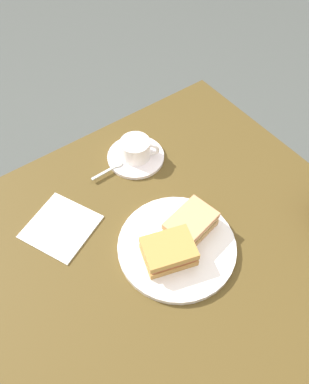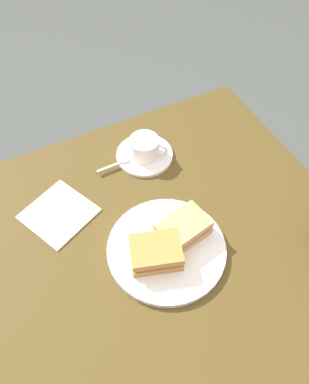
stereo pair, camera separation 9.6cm
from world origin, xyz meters
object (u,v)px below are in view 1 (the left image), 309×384
at_px(dining_table, 163,277).
at_px(napkin, 61,227).
at_px(sandwich_plate, 177,246).
at_px(coffee_cup, 136,148).
at_px(sandwich_back, 191,224).
at_px(coffee_saucer, 136,157).
at_px(spoon, 113,168).
at_px(sandwich_front, 168,250).

xyz_separation_m(dining_table, napkin, (0.14, -0.22, 0.08)).
xyz_separation_m(sandwich_plate, coffee_cup, (-0.08, -0.29, 0.03)).
bearing_deg(sandwich_back, sandwich_plate, 15.90).
relative_size(dining_table, coffee_cup, 10.79).
height_order(sandwich_back, napkin, sandwich_back).
bearing_deg(dining_table, napkin, -56.84).
bearing_deg(napkin, coffee_saucer, -163.93).
relative_size(sandwich_back, spoon, 1.30).
bearing_deg(coffee_cup, coffee_saucer, -40.40).
bearing_deg(coffee_saucer, coffee_cup, 139.60).
bearing_deg(coffee_saucer, napkin, 16.07).
xyz_separation_m(dining_table, sandwich_back, (-0.10, -0.03, 0.12)).
bearing_deg(dining_table, spoon, -100.17).
relative_size(coffee_cup, spoon, 0.95).
bearing_deg(coffee_saucer, dining_table, 66.72).
bearing_deg(sandwich_front, sandwich_back, -164.94).
relative_size(dining_table, napkin, 6.71).
bearing_deg(spoon, coffee_saucer, -178.72).
xyz_separation_m(dining_table, spoon, (-0.05, -0.30, 0.09)).
distance_m(coffee_saucer, coffee_cup, 0.03).
distance_m(sandwich_back, spoon, 0.28).
bearing_deg(dining_table, sandwich_plate, -165.94).
bearing_deg(coffee_saucer, sandwich_front, 68.70).
relative_size(dining_table, sandwich_plate, 3.66).
bearing_deg(sandwich_back, coffee_cup, -96.87).
bearing_deg(sandwich_front, coffee_saucer, -111.30).
distance_m(sandwich_plate, coffee_cup, 0.30).
distance_m(dining_table, napkin, 0.28).
relative_size(sandwich_back, coffee_saucer, 0.82).
distance_m(dining_table, sandwich_plate, 0.10).
distance_m(coffee_saucer, spoon, 0.08).
xyz_separation_m(coffee_saucer, coffee_cup, (-0.00, 0.00, 0.03)).
xyz_separation_m(sandwich_plate, coffee_saucer, (-0.08, -0.29, -0.00)).
distance_m(sandwich_front, spoon, 0.30).
distance_m(sandwich_front, sandwich_back, 0.09).
relative_size(sandwich_plate, coffee_cup, 2.95).
height_order(sandwich_plate, sandwich_back, sandwich_back).
distance_m(sandwich_plate, coffee_saucer, 0.30).
distance_m(coffee_saucer, napkin, 0.28).
xyz_separation_m(sandwich_front, coffee_saucer, (-0.12, -0.30, -0.03)).
height_order(sandwich_back, coffee_cup, coffee_cup).
height_order(dining_table, sandwich_front, sandwich_front).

